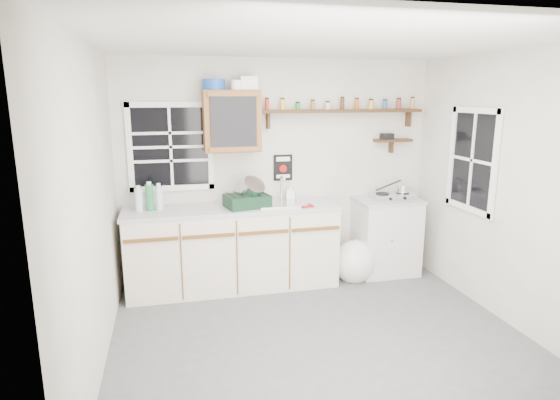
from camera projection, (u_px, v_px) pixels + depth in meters
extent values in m
cube|color=#505052|center=(320.00, 338.00, 4.15)|extent=(3.60, 3.20, 0.02)
cube|color=silver|center=(326.00, 40.00, 3.60)|extent=(3.60, 3.20, 0.02)
cube|color=#B4AEA2|center=(90.00, 212.00, 3.47)|extent=(0.02, 3.20, 2.50)
cube|color=#B4AEA2|center=(510.00, 190.00, 4.28)|extent=(0.02, 3.20, 2.50)
cube|color=#B4AEA2|center=(278.00, 170.00, 5.40)|extent=(3.60, 0.02, 2.50)
cube|color=#B4AEA2|center=(424.00, 268.00, 2.34)|extent=(3.60, 0.02, 2.50)
cube|color=beige|center=(233.00, 249.00, 5.15)|extent=(2.27, 0.60, 0.88)
cube|color=#A7A9AF|center=(232.00, 208.00, 5.05)|extent=(2.31, 0.62, 0.04)
cube|color=brown|center=(151.00, 240.00, 4.61)|extent=(0.53, 0.02, 0.03)
cube|color=brown|center=(209.00, 236.00, 4.74)|extent=(0.53, 0.02, 0.03)
cube|color=brown|center=(264.00, 232.00, 4.86)|extent=(0.53, 0.02, 0.03)
cube|color=brown|center=(316.00, 229.00, 4.99)|extent=(0.53, 0.02, 0.03)
cube|color=silver|center=(385.00, 237.00, 5.59)|extent=(0.70, 0.55, 0.88)
cube|color=#A7A9AF|center=(387.00, 200.00, 5.49)|extent=(0.73, 0.57, 0.03)
cube|color=silver|center=(280.00, 204.00, 5.17)|extent=(0.52, 0.44, 0.03)
cylinder|color=silver|center=(281.00, 189.00, 5.30)|extent=(0.02, 0.02, 0.28)
cylinder|color=silver|center=(283.00, 178.00, 5.22)|extent=(0.02, 0.14, 0.02)
cube|color=brown|center=(232.00, 121.00, 5.00)|extent=(0.60, 0.30, 0.65)
cube|color=black|center=(234.00, 122.00, 4.85)|extent=(0.48, 0.02, 0.52)
cylinder|color=#18459F|center=(214.00, 84.00, 4.88)|extent=(0.24, 0.24, 0.11)
cube|color=white|center=(248.00, 83.00, 4.96)|extent=(0.18, 0.15, 0.14)
cylinder|color=white|center=(236.00, 85.00, 4.88)|extent=(0.12, 0.12, 0.10)
cube|color=black|center=(342.00, 111.00, 5.32)|extent=(1.91, 0.18, 0.04)
cube|color=black|center=(268.00, 121.00, 5.19)|extent=(0.03, 0.10, 0.18)
cube|color=black|center=(408.00, 119.00, 5.58)|extent=(0.03, 0.10, 0.18)
cylinder|color=red|center=(267.00, 104.00, 5.11)|extent=(0.04, 0.04, 0.12)
cylinder|color=black|center=(267.00, 98.00, 5.09)|extent=(0.04, 0.04, 0.02)
cylinder|color=gold|center=(283.00, 105.00, 5.15)|extent=(0.05, 0.05, 0.11)
cylinder|color=black|center=(283.00, 98.00, 5.13)|extent=(0.05, 0.05, 0.02)
cylinder|color=#267226|center=(298.00, 106.00, 5.19)|extent=(0.05, 0.05, 0.07)
cylinder|color=black|center=(298.00, 102.00, 5.18)|extent=(0.05, 0.05, 0.02)
cylinder|color=#99591E|center=(313.00, 105.00, 5.23)|extent=(0.05, 0.05, 0.10)
cylinder|color=black|center=(313.00, 100.00, 5.22)|extent=(0.04, 0.04, 0.02)
cylinder|color=silver|center=(328.00, 106.00, 5.27)|extent=(0.06, 0.06, 0.08)
cylinder|color=black|center=(328.00, 102.00, 5.26)|extent=(0.05, 0.05, 0.02)
cylinder|color=#4C2614|center=(342.00, 104.00, 5.31)|extent=(0.05, 0.05, 0.13)
cylinder|color=black|center=(343.00, 97.00, 5.29)|extent=(0.04, 0.04, 0.02)
cylinder|color=#B24C19|center=(357.00, 104.00, 5.35)|extent=(0.05, 0.05, 0.11)
cylinder|color=black|center=(357.00, 98.00, 5.33)|extent=(0.04, 0.04, 0.02)
cylinder|color=gold|center=(371.00, 105.00, 5.39)|extent=(0.06, 0.06, 0.10)
cylinder|color=black|center=(371.00, 100.00, 5.37)|extent=(0.05, 0.05, 0.02)
cylinder|color=#334C8C|center=(385.00, 105.00, 5.43)|extent=(0.05, 0.05, 0.10)
cylinder|color=black|center=(385.00, 100.00, 5.41)|extent=(0.05, 0.05, 0.02)
cylinder|color=maroon|center=(399.00, 104.00, 5.46)|extent=(0.05, 0.05, 0.11)
cylinder|color=black|center=(399.00, 98.00, 5.45)|extent=(0.05, 0.05, 0.02)
cylinder|color=#BF8C3F|center=(412.00, 104.00, 5.50)|extent=(0.05, 0.05, 0.12)
cylinder|color=black|center=(413.00, 98.00, 5.49)|extent=(0.04, 0.04, 0.02)
cube|color=black|center=(393.00, 140.00, 5.56)|extent=(0.45, 0.15, 0.03)
cube|color=black|center=(391.00, 147.00, 5.61)|extent=(0.03, 0.08, 0.14)
cube|color=black|center=(387.00, 136.00, 5.53)|extent=(0.14, 0.10, 0.07)
cube|color=black|center=(283.00, 168.00, 5.39)|extent=(0.22, 0.01, 0.30)
cube|color=white|center=(283.00, 159.00, 5.36)|extent=(0.16, 0.00, 0.05)
cylinder|color=#A50C0C|center=(283.00, 169.00, 5.38)|extent=(0.09, 0.01, 0.09)
cube|color=white|center=(283.00, 176.00, 5.40)|extent=(0.16, 0.00, 0.04)
cube|color=black|center=(171.00, 147.00, 5.04)|extent=(0.85, 0.02, 0.90)
cube|color=white|center=(171.00, 147.00, 5.04)|extent=(0.93, 0.03, 0.98)
cube|color=black|center=(473.00, 160.00, 4.75)|extent=(0.02, 0.70, 1.00)
cube|color=white|center=(473.00, 160.00, 4.75)|extent=(0.03, 0.78, 1.08)
cylinder|color=silver|center=(139.00, 200.00, 4.83)|extent=(0.08, 0.08, 0.24)
cylinder|color=white|center=(138.00, 187.00, 4.80)|extent=(0.04, 0.04, 0.03)
cylinder|color=#287842|center=(150.00, 197.00, 4.86)|extent=(0.09, 0.09, 0.27)
cylinder|color=white|center=(149.00, 183.00, 4.83)|extent=(0.05, 0.05, 0.03)
cylinder|color=silver|center=(159.00, 198.00, 4.89)|extent=(0.08, 0.08, 0.25)
cylinder|color=white|center=(158.00, 185.00, 4.86)|extent=(0.04, 0.04, 0.03)
cube|color=black|center=(247.00, 201.00, 5.02)|extent=(0.51, 0.42, 0.13)
cylinder|color=silver|center=(252.00, 188.00, 5.00)|extent=(0.36, 0.37, 0.27)
imported|color=white|center=(290.00, 192.00, 5.35)|extent=(0.09, 0.09, 0.19)
cube|color=maroon|center=(306.00, 206.00, 5.04)|extent=(0.15, 0.14, 0.02)
cube|color=silver|center=(392.00, 196.00, 5.47)|extent=(0.51, 0.28, 0.06)
cylinder|color=black|center=(382.00, 194.00, 5.44)|extent=(0.15, 0.15, 0.01)
cylinder|color=black|center=(402.00, 193.00, 5.49)|extent=(0.15, 0.15, 0.01)
cylinder|color=silver|center=(403.00, 189.00, 5.48)|extent=(0.15, 0.15, 0.09)
cylinder|color=black|center=(388.00, 185.00, 5.51)|extent=(0.28, 0.13, 0.15)
ellipsoid|color=white|center=(354.00, 262.00, 5.39)|extent=(0.45, 0.41, 0.47)
cone|color=white|center=(357.00, 244.00, 5.35)|extent=(0.13, 0.13, 0.13)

